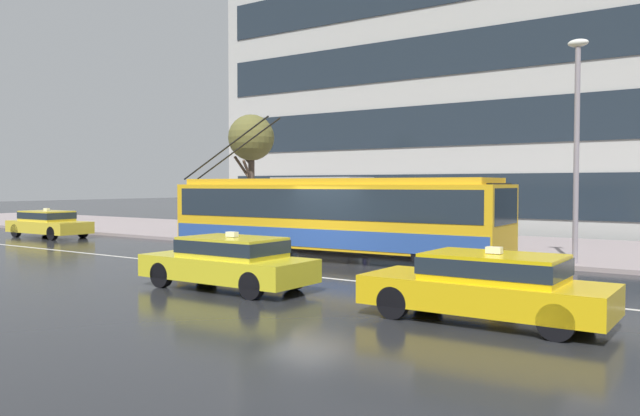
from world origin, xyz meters
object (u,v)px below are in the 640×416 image
bus_shelter (325,194)px  pedestrian_approaching_curb (364,205)px  taxi_oncoming_far (488,284)px  street_tree_bare (251,140)px  trolleybus (331,214)px  taxi_oncoming_near (229,260)px  pedestrian_at_shelter (291,204)px  taxi_far_behind (48,223)px  street_lamp (577,132)px

bus_shelter → pedestrian_approaching_curb: size_ratio=1.91×
taxi_oncoming_far → bus_shelter: bus_shelter is taller
taxi_oncoming_far → street_tree_bare: 19.37m
trolleybus → taxi_oncoming_near: size_ratio=2.84×
trolleybus → pedestrian_approaching_curb: (-0.72, 3.37, 0.22)m
street_tree_bare → pedestrian_at_shelter: bearing=-14.2°
trolleybus → street_tree_bare: street_tree_bare is taller
bus_shelter → pedestrian_approaching_curb: (1.74, 0.19, -0.42)m
taxi_oncoming_near → taxi_far_behind: bearing=160.9°
pedestrian_approaching_curb → street_tree_bare: street_tree_bare is taller
bus_shelter → trolleybus: bearing=-52.4°
taxi_oncoming_near → bus_shelter: bus_shelter is taller
taxi_oncoming_near → street_lamp: (5.97, 8.78, 3.41)m
trolleybus → street_lamp: 8.14m
trolleybus → taxi_oncoming_far: (7.85, -6.52, -0.81)m
taxi_oncoming_near → pedestrian_at_shelter: bearing=120.4°
trolleybus → taxi_oncoming_far: size_ratio=2.78×
taxi_far_behind → taxi_oncoming_far: same height
taxi_oncoming_far → bus_shelter: (-10.31, 9.70, 1.45)m
trolleybus → taxi_oncoming_far: 10.24m
bus_shelter → pedestrian_approaching_curb: 1.80m
trolleybus → taxi_oncoming_far: trolleybus is taller
bus_shelter → street_lamp: 10.08m
trolleybus → bus_shelter: size_ratio=3.29×
pedestrian_approaching_curb → taxi_far_behind: bearing=-165.4°
taxi_far_behind → bus_shelter: bearing=15.7°
taxi_oncoming_far → pedestrian_approaching_curb: pedestrian_approaching_curb is taller
trolleybus → street_lamp: (7.39, 2.22, 2.60)m
pedestrian_at_shelter → taxi_far_behind: bearing=-158.5°
pedestrian_approaching_curb → street_tree_bare: 7.51m
pedestrian_at_shelter → pedestrian_approaching_curb: (3.97, -0.46, 0.06)m
taxi_far_behind → bus_shelter: 14.02m
bus_shelter → pedestrian_at_shelter: (-2.23, 0.64, -0.48)m
taxi_far_behind → pedestrian_at_shelter: size_ratio=2.31×
street_tree_bare → pedestrian_approaching_curb: bearing=-9.8°
pedestrian_approaching_curb → street_tree_bare: bearing=170.2°
pedestrian_at_shelter → street_lamp: street_lamp is taller
taxi_far_behind → street_lamp: size_ratio=0.67×
taxi_far_behind → street_tree_bare: bearing=31.7°
taxi_oncoming_near → trolleybus: bearing=102.2°
trolleybus → taxi_oncoming_near: bearing=-77.8°
taxi_oncoming_near → taxi_oncoming_far: 6.44m
taxi_oncoming_far → street_lamp: street_lamp is taller
trolleybus → pedestrian_approaching_curb: size_ratio=6.29×
street_tree_bare → street_lamp: bearing=-8.9°
taxi_far_behind → pedestrian_approaching_curb: (15.16, 3.96, 1.03)m
taxi_far_behind → street_tree_bare: street_tree_bare is taller
street_tree_bare → taxi_oncoming_far: bearing=-35.7°
pedestrian_approaching_curb → street_lamp: size_ratio=0.30×
taxi_far_behind → street_tree_bare: size_ratio=0.80×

